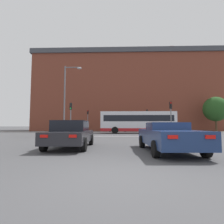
% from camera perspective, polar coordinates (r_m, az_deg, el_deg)
% --- Properties ---
extents(ground_plane, '(400.00, 400.00, 0.00)m').
position_cam_1_polar(ground_plane, '(4.21, 1.26, -20.78)').
color(ground_plane, '#474749').
extents(stop_line_strip, '(9.08, 0.30, 0.01)m').
position_cam_1_polar(stop_line_strip, '(19.24, 1.66, -7.93)').
color(stop_line_strip, silver).
rests_on(stop_line_strip, ground_plane).
extents(far_pavement, '(70.09, 2.50, 0.01)m').
position_cam_1_polar(far_pavement, '(33.07, 1.71, -6.45)').
color(far_pavement, gray).
rests_on(far_pavement, ground_plane).
extents(brick_civic_building, '(42.25, 14.66, 19.75)m').
position_cam_1_polar(brick_civic_building, '(44.02, 4.61, 5.81)').
color(brick_civic_building, brown).
rests_on(brick_civic_building, ground_plane).
extents(car_saloon_left, '(2.15, 4.45, 1.45)m').
position_cam_1_polar(car_saloon_left, '(9.66, -13.25, -6.97)').
color(car_saloon_left, '#232328').
rests_on(car_saloon_left, ground_plane).
extents(car_roadster_right, '(2.17, 4.87, 1.32)m').
position_cam_1_polar(car_roadster_right, '(8.42, 17.70, -7.57)').
color(car_roadster_right, navy).
rests_on(car_roadster_right, ground_plane).
extents(bus_crossing_lead, '(11.05, 2.66, 3.24)m').
position_cam_1_polar(bus_crossing_lead, '(26.60, 8.39, -3.17)').
color(bus_crossing_lead, silver).
rests_on(bus_crossing_lead, ground_plane).
extents(traffic_light_far_right, '(0.26, 0.31, 4.10)m').
position_cam_1_polar(traffic_light_far_right, '(32.55, 11.41, -1.54)').
color(traffic_light_far_right, slate).
rests_on(traffic_light_far_right, ground_plane).
extents(traffic_light_near_left, '(0.26, 0.31, 3.87)m').
position_cam_1_polar(traffic_light_near_left, '(21.29, -13.36, -0.44)').
color(traffic_light_near_left, slate).
rests_on(traffic_light_near_left, ground_plane).
extents(traffic_light_near_right, '(0.26, 0.31, 3.87)m').
position_cam_1_polar(traffic_light_near_right, '(20.75, 18.69, -0.23)').
color(traffic_light_near_right, slate).
rests_on(traffic_light_near_right, ground_plane).
extents(traffic_light_far_left, '(0.26, 0.31, 4.06)m').
position_cam_1_polar(traffic_light_far_left, '(32.90, -7.92, -1.67)').
color(traffic_light_far_left, slate).
rests_on(traffic_light_far_left, ground_plane).
extents(street_lamp_junction, '(1.98, 0.36, 8.00)m').
position_cam_1_polar(street_lamp_junction, '(20.57, -14.42, 5.86)').
color(street_lamp_junction, slate).
rests_on(street_lamp_junction, ground_plane).
extents(pedestrian_waiting, '(0.42, 0.26, 1.80)m').
position_cam_1_polar(pedestrian_waiting, '(35.03, 16.27, -4.43)').
color(pedestrian_waiting, brown).
rests_on(pedestrian_waiting, ground_plane).
extents(pedestrian_walking_east, '(0.46, 0.38, 1.60)m').
position_cam_1_polar(pedestrian_walking_east, '(32.32, 4.22, -4.85)').
color(pedestrian_walking_east, black).
rests_on(pedestrian_walking_east, ground_plane).
extents(pedestrian_walking_west, '(0.43, 0.45, 1.79)m').
position_cam_1_polar(pedestrian_walking_west, '(32.97, -0.68, -4.63)').
color(pedestrian_walking_west, black).
rests_on(pedestrian_walking_west, ground_plane).
extents(tree_by_building, '(4.35, 4.35, 6.50)m').
position_cam_1_polar(tree_by_building, '(37.64, 30.71, 0.81)').
color(tree_by_building, '#4C3823').
rests_on(tree_by_building, ground_plane).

